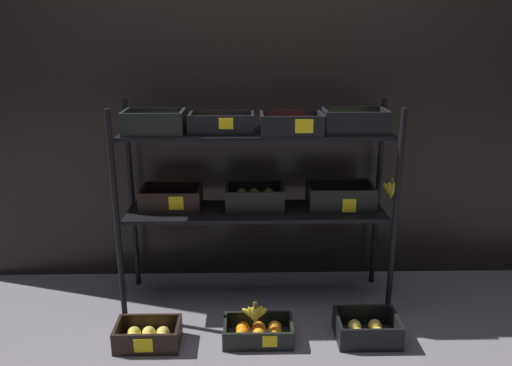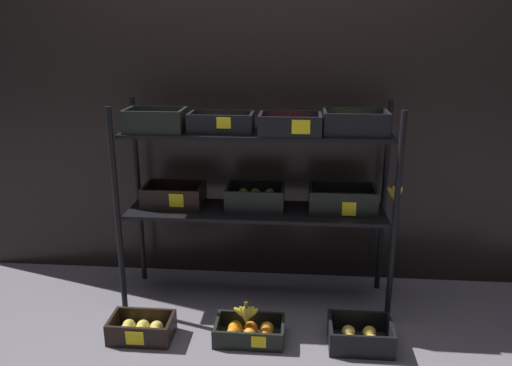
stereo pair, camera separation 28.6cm
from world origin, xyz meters
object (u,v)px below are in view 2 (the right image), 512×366
display_rack (261,169)px  crate_ground_orange (250,332)px  crate_ground_center_apple_gold (360,336)px  banana_bunch_loose (247,313)px  crate_ground_apple_gold (142,330)px

display_rack → crate_ground_orange: bearing=-93.1°
crate_ground_center_apple_gold → banana_bunch_loose: size_ratio=2.19×
crate_ground_center_apple_gold → crate_ground_apple_gold: bearing=-178.4°
crate_ground_orange → crate_ground_apple_gold: bearing=-176.8°
crate_ground_orange → crate_ground_center_apple_gold: bearing=-0.1°
crate_ground_apple_gold → crate_ground_center_apple_gold: size_ratio=1.01×
display_rack → crate_ground_apple_gold: (-0.60, -0.46, -0.77)m
display_rack → crate_ground_apple_gold: size_ratio=4.88×
crate_ground_apple_gold → banana_bunch_loose: 0.57m
crate_ground_apple_gold → crate_ground_center_apple_gold: bearing=1.6°
display_rack → banana_bunch_loose: size_ratio=10.84×
crate_ground_orange → banana_bunch_loose: size_ratio=2.44×
display_rack → crate_ground_apple_gold: display_rack is taller
display_rack → crate_ground_orange: display_rack is taller
crate_ground_apple_gold → crate_ground_center_apple_gold: 1.15m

